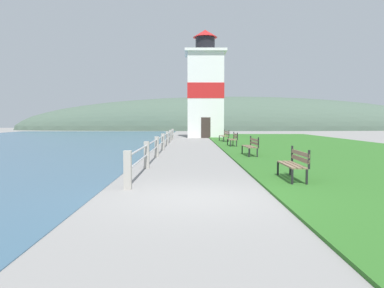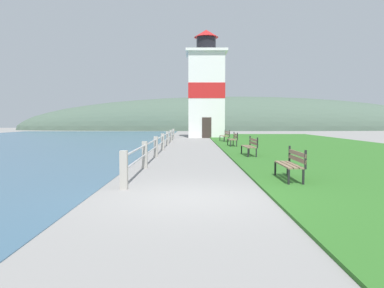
% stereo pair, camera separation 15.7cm
% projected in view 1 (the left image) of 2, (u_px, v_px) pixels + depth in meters
% --- Properties ---
extents(ground_plane, '(160.00, 160.00, 0.00)m').
position_uv_depth(ground_plane, '(195.00, 198.00, 8.19)').
color(ground_plane, gray).
extents(grass_verge, '(12.00, 44.77, 0.06)m').
position_uv_depth(grass_verge, '(317.00, 147.00, 23.13)').
color(grass_verge, '#2D6623').
rests_on(grass_verge, ground_plane).
extents(seawall_railing, '(0.18, 24.55, 0.95)m').
position_uv_depth(seawall_railing, '(163.00, 141.00, 21.30)').
color(seawall_railing, '#A8A399').
rests_on(seawall_railing, ground_plane).
extents(park_bench_near, '(0.49, 1.71, 0.94)m').
position_uv_depth(park_bench_near, '(295.00, 162.00, 10.34)').
color(park_bench_near, '#846B51').
rests_on(park_bench_near, ground_plane).
extents(park_bench_midway, '(0.54, 1.78, 0.94)m').
position_uv_depth(park_bench_midway, '(251.00, 145.00, 17.54)').
color(park_bench_midway, '#846B51').
rests_on(park_bench_midway, ground_plane).
extents(park_bench_far, '(0.51, 1.65, 0.94)m').
position_uv_depth(park_bench_far, '(233.00, 138.00, 24.16)').
color(park_bench_far, '#846B51').
rests_on(park_bench_far, ground_plane).
extents(park_bench_by_lighthouse, '(0.66, 1.89, 0.94)m').
position_uv_depth(park_bench_by_lighthouse, '(225.00, 135.00, 29.63)').
color(park_bench_by_lighthouse, '#846B51').
rests_on(park_bench_by_lighthouse, ground_plane).
extents(lighthouse, '(4.05, 4.05, 10.72)m').
position_uv_depth(lighthouse, '(205.00, 90.00, 37.58)').
color(lighthouse, white).
rests_on(lighthouse, ground_plane).
extents(distant_hillside, '(80.00, 16.00, 12.00)m').
position_uv_depth(distant_hillside, '(234.00, 130.00, 67.97)').
color(distant_hillside, '#475B4C').
rests_on(distant_hillside, ground_plane).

